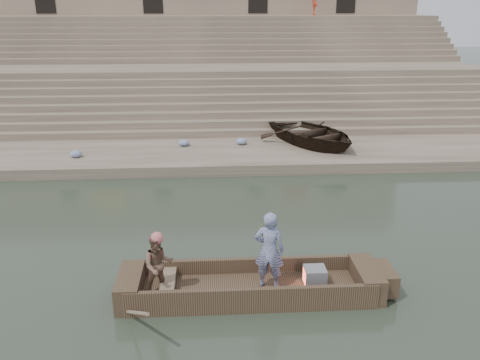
{
  "coord_description": "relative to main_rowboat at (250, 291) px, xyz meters",
  "views": [
    {
      "loc": [
        1.65,
        -10.86,
        5.99
      ],
      "look_at": [
        2.43,
        1.77,
        1.4
      ],
      "focal_mm": 36.73,
      "sensor_mm": 36.0,
      "label": 1
    }
  ],
  "objects": [
    {
      "name": "building_wall",
      "position": [
        -2.43,
        28.23,
        5.49
      ],
      "size": [
        32.0,
        5.07,
        11.2
      ],
      "color": "tan",
      "rests_on": "ground"
    },
    {
      "name": "television",
      "position": [
        1.39,
        -0.0,
        0.31
      ],
      "size": [
        0.46,
        0.42,
        0.4
      ],
      "color": "slate",
      "rests_on": "main_rowboat"
    },
    {
      "name": "upper_landing",
      "position": [
        -2.43,
        24.23,
        2.49
      ],
      "size": [
        32.0,
        3.0,
        5.2
      ],
      "primitive_type": "cube",
      "color": "gray",
      "rests_on": "ground"
    },
    {
      "name": "mid_landing",
      "position": [
        -2.43,
        17.23,
        1.29
      ],
      "size": [
        32.0,
        3.0,
        2.8
      ],
      "primitive_type": "cube",
      "color": "gray",
      "rests_on": "ground"
    },
    {
      "name": "rowboat_trim",
      "position": [
        0.21,
        -0.01,
        0.2
      ],
      "size": [
        6.04,
        2.63,
        2.04
      ],
      "color": "brown",
      "rests_on": "ground"
    },
    {
      "name": "standing_man",
      "position": [
        0.4,
        -0.01,
        0.98
      ],
      "size": [
        0.72,
        0.56,
        1.74
      ],
      "primitive_type": "imported",
      "rotation": [
        0.0,
        0.0,
        2.89
      ],
      "color": "navy",
      "rests_on": "main_rowboat"
    },
    {
      "name": "main_rowboat",
      "position": [
        0.0,
        0.0,
        0.0
      ],
      "size": [
        5.0,
        1.3,
        0.22
      ],
      "primitive_type": "cube",
      "color": "brown",
      "rests_on": "ground"
    },
    {
      "name": "ghat_steps",
      "position": [
        -2.43,
        18.92,
        1.69
      ],
      "size": [
        32.0,
        11.0,
        5.2
      ],
      "color": "gray",
      "rests_on": "ground"
    },
    {
      "name": "rowing_man",
      "position": [
        -1.9,
        -0.18,
        0.79
      ],
      "size": [
        0.78,
        0.68,
        1.37
      ],
      "primitive_type": "imported",
      "rotation": [
        0.0,
        0.0,
        0.27
      ],
      "color": "#257051",
      "rests_on": "main_rowboat"
    },
    {
      "name": "pedestrian",
      "position": [
        6.13,
        24.02,
        5.9
      ],
      "size": [
        0.69,
        1.1,
        1.63
      ],
      "primitive_type": "imported",
      "rotation": [
        0.0,
        0.0,
        1.49
      ],
      "color": "#B5341E",
      "rests_on": "upper_landing"
    },
    {
      "name": "beached_rowboat",
      "position": [
        3.44,
        10.44,
        0.76
      ],
      "size": [
        5.01,
        5.5,
        0.93
      ],
      "primitive_type": "imported",
      "rotation": [
        0.0,
        0.0,
        0.51
      ],
      "color": "#2D2116",
      "rests_on": "lower_landing"
    },
    {
      "name": "ground",
      "position": [
        -2.43,
        1.73,
        -0.11
      ],
      "size": [
        120.0,
        120.0,
        0.0
      ],
      "primitive_type": "plane",
      "color": "#293528",
      "rests_on": "ground"
    },
    {
      "name": "lower_landing",
      "position": [
        -2.43,
        9.73,
        0.09
      ],
      "size": [
        32.0,
        4.0,
        0.4
      ],
      "primitive_type": "cube",
      "color": "gray",
      "rests_on": "ground"
    },
    {
      "name": "cloth_bundles",
      "position": [
        -0.79,
        10.11,
        0.42
      ],
      "size": [
        10.58,
        1.85,
        0.26
      ],
      "color": "#3F5999",
      "rests_on": "lower_landing"
    }
  ]
}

